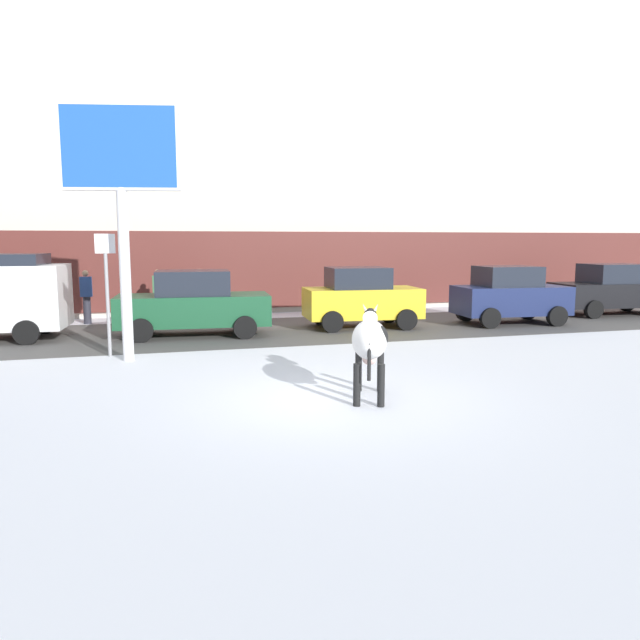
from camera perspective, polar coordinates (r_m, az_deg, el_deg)
name	(u,v)px	position (r m, az deg, el deg)	size (l,w,h in m)	color
ground_plane	(335,402)	(9.93, 1.46, -7.91)	(120.00, 120.00, 0.00)	white
road_strip	(256,331)	(17.64, -6.18, -1.07)	(60.00, 5.60, 0.01)	#514F4C
building_facade	(224,145)	(25.10, -9.28, 16.30)	(44.00, 6.10, 13.00)	beige
cow_holstein	(371,340)	(10.03, 4.89, -1.93)	(1.06, 1.92, 1.54)	silver
billboard	(120,163)	(13.79, -18.70, 14.13)	(2.51, 0.71, 5.56)	silver
car_darkgreen_sedan	(194,304)	(16.99, -12.09, 1.54)	(4.31, 2.20, 1.84)	#194C2D
car_yellow_hatchback	(361,298)	(18.26, 3.98, 2.17)	(3.60, 2.11, 1.86)	gold
car_navy_hatchback	(510,295)	(19.99, 17.81, 2.29)	(3.60, 2.11, 1.86)	#19234C
car_black_sedan	(612,290)	(23.87, 26.34, 2.63)	(4.31, 2.20, 1.84)	black
pedestrian_near_billboard	(200,294)	(20.38, -11.47, 2.47)	(0.36, 0.24, 1.73)	#282833
pedestrian_by_cars	(158,295)	(20.33, -15.31, 2.34)	(0.36, 0.24, 1.73)	#282833
pedestrian_far_left	(86,297)	(20.45, -21.59, 2.10)	(0.36, 0.24, 1.73)	#282833
street_sign	(107,285)	(14.37, -19.86, 3.23)	(0.44, 0.08, 2.82)	gray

